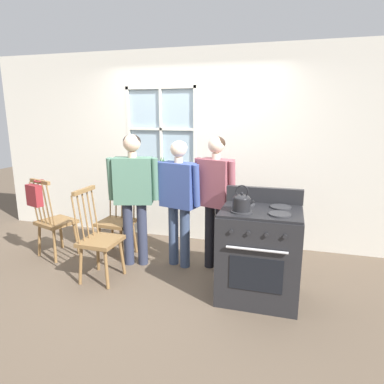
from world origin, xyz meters
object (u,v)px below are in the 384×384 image
Objects in this scene: chair_center_cluster at (99,240)px; handbag at (34,195)px; person_adult_right at (215,192)px; stove at (259,253)px; chair_near_wall at (117,221)px; person_teen_center at (179,193)px; kettle at (242,202)px; chair_by_window at (55,222)px; potted_plant at (162,166)px; person_elderly_left at (133,188)px.

handbag is (-0.97, 0.20, 0.41)m from chair_center_cluster.
person_adult_right is 1.46× the size of stove.
chair_near_wall is 0.68× the size of person_teen_center.
person_adult_right is at bearing 2.33° from chair_near_wall.
person_teen_center reaches higher than chair_near_wall.
person_teen_center is (0.74, 0.59, 0.46)m from chair_center_cluster.
person_adult_right is 6.40× the size of kettle.
person_adult_right is 2.19m from handbag.
chair_center_cluster is at bearing -11.41° from handbag.
handbag is (-0.84, -0.46, 0.41)m from chair_near_wall.
kettle is at bearing -171.20° from chair_by_window.
chair_near_wall is (0.76, 0.24, 0.00)m from chair_by_window.
stove is at bearing -23.28° from person_adult_right.
chair_by_window is 0.66× the size of person_adult_right.
chair_by_window is 0.47m from handbag.
kettle is 2.02m from potted_plant.
chair_by_window is 1.64m from potted_plant.
person_elderly_left is 0.98m from person_adult_right.
person_teen_center is 1.20m from stove.
person_adult_right reaches higher than kettle.
kettle is (0.83, -0.62, 0.10)m from person_teen_center.
person_adult_right reaches higher than stove.
potted_plant is at bearing 132.65° from kettle.
potted_plant is at bearing 74.99° from person_elderly_left.
chair_center_cluster is at bearing -75.24° from chair_near_wall.
kettle is (0.39, -0.65, 0.08)m from person_adult_right.
stove is (1.53, -0.37, -0.50)m from person_elderly_left.
person_elderly_left reaches higher than chair_center_cluster.
person_elderly_left is 1.65m from stove.
potted_plant is at bearing 158.82° from person_adult_right.
stove is at bearing -167.74° from chair_by_window.
stove is at bearing -10.27° from person_teen_center.
potted_plant is at bearing 138.77° from stove.
stove is 2.14m from potted_plant.
person_adult_right is at bearing 121.02° from kettle.
person_elderly_left is 1.22m from handbag.
chair_center_cluster is 1.75m from stove.
stove is 4.39× the size of kettle.
stove is 4.96× the size of potted_plant.
person_teen_center is at bearing 143.29° from kettle.
person_adult_right reaches higher than chair_by_window.
stove is at bearing 36.78° from kettle.
handbag is (-2.71, 0.09, 0.40)m from stove.
person_adult_right is (1.31, -0.03, 0.48)m from chair_near_wall.
chair_center_cluster is 0.96× the size of stove.
person_teen_center is at bearing -154.92° from chair_by_window.
potted_plant is at bearing 47.03° from handbag.
potted_plant is at bearing -6.84° from chair_center_cluster.
person_adult_right reaches higher than chair_center_cluster.
chair_center_cluster is 0.73m from person_elderly_left.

